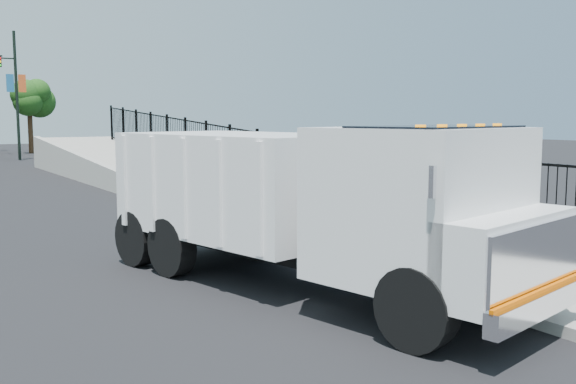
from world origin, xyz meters
TOP-DOWN VIEW (x-y plane):
  - ground at (0.00, 0.00)m, footprint 120.00×120.00m
  - sidewalk at (1.93, -2.00)m, footprint 3.55×12.00m
  - curb at (0.00, -2.00)m, footprint 0.30×12.00m
  - ramp at (2.12, 16.00)m, footprint 3.95×24.06m
  - iron_fence at (3.55, 12.00)m, footprint 0.10×28.00m
  - truck at (-1.52, -0.61)m, footprint 4.04×8.12m
  - worker at (0.54, -0.64)m, footprint 0.47×0.66m
  - debris at (2.07, -2.11)m, footprint 0.33×0.33m
  - light_pole_1 at (-0.08, 34.39)m, footprint 3.77×0.22m
  - tree_1 at (2.34, 41.84)m, footprint 2.19×2.19m

SIDE VIEW (x-z plane):
  - ground at x=0.00m, z-range 0.00..0.00m
  - ramp at x=2.12m, z-range -1.60..1.60m
  - sidewalk at x=1.93m, z-range 0.00..0.12m
  - curb at x=0.00m, z-range 0.00..0.16m
  - debris at x=2.07m, z-range 0.12..0.20m
  - iron_fence at x=3.55m, z-range 0.00..1.80m
  - worker at x=0.54m, z-range 0.12..1.82m
  - truck at x=-1.52m, z-range 0.17..2.83m
  - tree_1 at x=2.34m, z-range 1.36..6.45m
  - light_pole_1 at x=-0.08m, z-range 0.36..8.36m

